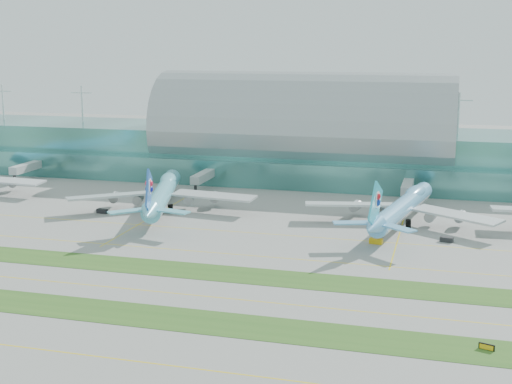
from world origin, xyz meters
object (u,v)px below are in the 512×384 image
(terminal, at_px, (304,144))
(airliner_c, at_px, (403,206))
(taxiway_sign_east, at_px, (487,347))
(airliner_b, at_px, (163,192))

(terminal, relative_size, airliner_c, 4.96)
(terminal, height_order, taxiway_sign_east, terminal)
(terminal, height_order, airliner_c, terminal)
(terminal, bearing_deg, taxiway_sign_east, -67.20)
(terminal, xyz_separation_m, taxiway_sign_east, (65.52, -155.87, -13.62))
(airliner_b, xyz_separation_m, airliner_c, (77.90, 1.31, -0.19))
(airliner_b, height_order, airliner_c, airliner_b)
(taxiway_sign_east, bearing_deg, airliner_c, 121.56)
(terminal, relative_size, airliner_b, 4.87)
(terminal, height_order, airliner_b, terminal)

